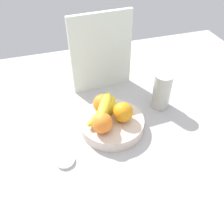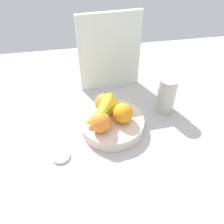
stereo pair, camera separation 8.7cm
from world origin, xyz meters
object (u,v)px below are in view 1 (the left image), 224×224
at_px(orange_front_left, 123,112).
at_px(thermos_tumbler, 162,91).
at_px(fruit_bowl, 112,124).
at_px(orange_front_right, 103,104).
at_px(jar_lid, 65,161).
at_px(banana_bunch, 104,110).
at_px(orange_center, 102,123).
at_px(cutting_board, 101,53).

height_order(orange_front_left, thermos_tumbler, thermos_tumbler).
height_order(fruit_bowl, orange_front_right, orange_front_right).
distance_m(thermos_tumbler, jar_lid, 0.49).
xyz_separation_m(orange_front_right, banana_bunch, (-0.01, -0.04, 0.00)).
height_order(orange_front_left, orange_front_right, same).
height_order(banana_bunch, thermos_tumbler, thermos_tumbler).
distance_m(orange_front_right, orange_center, 0.11).
distance_m(orange_center, jar_lid, 0.19).
bearing_deg(banana_bunch, orange_center, -110.90).
relative_size(orange_front_left, jar_lid, 1.17).
xyz_separation_m(cutting_board, thermos_tumbler, (0.20, -0.22, -0.10)).
bearing_deg(thermos_tumbler, fruit_bowl, -164.32).
relative_size(orange_front_right, cutting_board, 0.22).
distance_m(fruit_bowl, orange_front_left, 0.08).
distance_m(cutting_board, thermos_tumbler, 0.32).
bearing_deg(fruit_bowl, banana_bunch, 144.95).
xyz_separation_m(banana_bunch, jar_lid, (-0.18, -0.13, -0.08)).
xyz_separation_m(orange_center, banana_bunch, (0.02, 0.06, 0.00)).
height_order(orange_front_left, banana_bunch, banana_bunch).
distance_m(banana_bunch, jar_lid, 0.24).
height_order(fruit_bowl, cutting_board, cutting_board).
distance_m(orange_front_right, cutting_board, 0.25).
bearing_deg(banana_bunch, orange_front_right, 81.61).
bearing_deg(orange_front_left, cutting_board, 90.31).
relative_size(orange_front_left, banana_bunch, 0.46).
bearing_deg(jar_lid, fruit_bowl, 28.45).
bearing_deg(jar_lid, banana_bunch, 35.88).
relative_size(orange_center, jar_lid, 1.17).
height_order(orange_front_left, orange_center, same).
xyz_separation_m(fruit_bowl, orange_front_left, (0.04, -0.01, 0.06)).
bearing_deg(thermos_tumbler, banana_bunch, -169.57).
bearing_deg(cutting_board, orange_front_left, -93.08).
distance_m(orange_front_right, banana_bunch, 0.04).
bearing_deg(orange_front_right, jar_lid, -137.57).
relative_size(fruit_bowl, thermos_tumbler, 1.55).
relative_size(fruit_bowl, orange_front_left, 3.26).
height_order(banana_bunch, jar_lid, banana_bunch).
height_order(orange_center, jar_lid, orange_center).
height_order(orange_front_right, orange_center, same).
distance_m(fruit_bowl, orange_center, 0.09).
xyz_separation_m(fruit_bowl, jar_lid, (-0.21, -0.11, -0.02)).
relative_size(orange_front_right, thermos_tumbler, 0.48).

